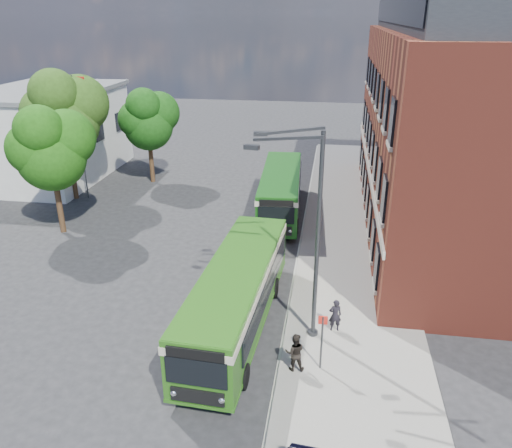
# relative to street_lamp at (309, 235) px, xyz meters

# --- Properties ---
(ground) EXTENTS (120.00, 120.00, 0.00)m
(ground) POSITION_rel_street_lamp_xyz_m (-4.84, 2.00, -4.79)
(ground) COLOR #242427
(ground) RESTS_ON ground
(pavement) EXTENTS (6.00, 48.00, 0.15)m
(pavement) POSITION_rel_street_lamp_xyz_m (2.16, 10.00, -4.72)
(pavement) COLOR gray
(pavement) RESTS_ON ground
(kerb_line) EXTENTS (0.12, 48.00, 0.01)m
(kerb_line) POSITION_rel_street_lamp_xyz_m (-0.89, 10.00, -4.79)
(kerb_line) COLOR beige
(kerb_line) RESTS_ON ground
(brick_office) EXTENTS (12.10, 26.00, 14.20)m
(brick_office) POSITION_rel_street_lamp_xyz_m (9.16, 14.00, 2.18)
(brick_office) COLOR maroon
(brick_office) RESTS_ON ground
(white_building) EXTENTS (9.40, 13.40, 7.30)m
(white_building) POSITION_rel_street_lamp_xyz_m (-22.84, 20.00, -1.13)
(white_building) COLOR silver
(white_building) RESTS_ON ground
(flagpole) EXTENTS (0.95, 0.10, 9.00)m
(flagpole) POSITION_rel_street_lamp_xyz_m (-17.29, 15.00, 0.15)
(flagpole) COLOR #323437
(flagpole) RESTS_ON ground
(street_lamp) EXTENTS (2.96, 2.38, 9.00)m
(street_lamp) POSITION_rel_street_lamp_xyz_m (0.00, 0.00, 0.00)
(street_lamp) COLOR #323437
(street_lamp) RESTS_ON ground
(bus_stop_sign) EXTENTS (0.35, 0.08, 2.52)m
(bus_stop_sign) POSITION_rel_street_lamp_xyz_m (0.76, -2.20, -3.28)
(bus_stop_sign) COLOR #323437
(bus_stop_sign) RESTS_ON ground
(bus_front) EXTENTS (3.14, 11.51, 3.02)m
(bus_front) POSITION_rel_street_lamp_xyz_m (-3.00, 0.27, -2.96)
(bus_front) COLOR #296217
(bus_front) RESTS_ON ground
(bus_rear) EXTENTS (3.16, 10.78, 3.02)m
(bus_rear) POSITION_rel_street_lamp_xyz_m (-2.63, 14.18, -2.96)
(bus_rear) COLOR #175015
(bus_rear) RESTS_ON ground
(pedestrian_a) EXTENTS (0.62, 0.47, 1.52)m
(pedestrian_a) POSITION_rel_street_lamp_xyz_m (1.27, 0.44, -3.88)
(pedestrian_a) COLOR black
(pedestrian_a) RESTS_ON pavement
(pedestrian_b) EXTENTS (0.83, 0.67, 1.59)m
(pedestrian_b) POSITION_rel_street_lamp_xyz_m (-0.23, -2.43, -3.85)
(pedestrian_b) COLOR black
(pedestrian_b) RESTS_ON pavement
(tree_left) EXTENTS (4.84, 4.60, 8.17)m
(tree_left) POSITION_rel_street_lamp_xyz_m (-15.95, 8.79, 0.76)
(tree_left) COLOR #3D2916
(tree_left) RESTS_ON ground
(tree_mid) EXTENTS (5.66, 5.38, 9.56)m
(tree_mid) POSITION_rel_street_lamp_xyz_m (-18.15, 14.77, 1.70)
(tree_mid) COLOR #3D2916
(tree_mid) RESTS_ON ground
(tree_right) EXTENTS (4.57, 4.34, 7.71)m
(tree_right) POSITION_rel_street_lamp_xyz_m (-13.82, 19.56, 0.44)
(tree_right) COLOR #3D2916
(tree_right) RESTS_ON ground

